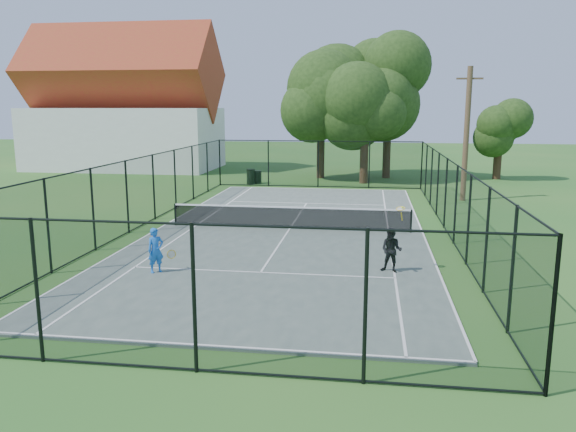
# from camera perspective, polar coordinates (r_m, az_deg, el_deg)

# --- Properties ---
(ground) EXTENTS (120.00, 120.00, 0.00)m
(ground) POSITION_cam_1_polar(r_m,az_deg,el_deg) (23.64, 0.17, -1.45)
(ground) COLOR #235C1F
(tennis_court) EXTENTS (11.00, 24.00, 0.06)m
(tennis_court) POSITION_cam_1_polar(r_m,az_deg,el_deg) (23.64, 0.17, -1.38)
(tennis_court) COLOR #4D5B54
(tennis_court) RESTS_ON ground
(tennis_net) EXTENTS (10.08, 0.08, 0.95)m
(tennis_net) POSITION_cam_1_polar(r_m,az_deg,el_deg) (23.53, 0.17, -0.07)
(tennis_net) COLOR black
(tennis_net) RESTS_ON tennis_court
(fence) EXTENTS (13.10, 26.10, 3.00)m
(fence) POSITION_cam_1_polar(r_m,az_deg,el_deg) (23.37, 0.17, 2.14)
(fence) COLOR black
(fence) RESTS_ON ground
(tree_near_left) EXTENTS (6.48, 6.48, 8.45)m
(tree_near_left) POSITION_cam_1_polar(r_m,az_deg,el_deg) (40.83, 3.39, 11.14)
(tree_near_left) COLOR #332114
(tree_near_left) RESTS_ON ground
(tree_near_mid) EXTENTS (5.47, 5.47, 7.16)m
(tree_near_mid) POSITION_cam_1_polar(r_m,az_deg,el_deg) (38.27, 7.84, 9.88)
(tree_near_mid) COLOR #332114
(tree_near_mid) RESTS_ON ground
(tree_near_right) EXTENTS (6.88, 6.88, 9.50)m
(tree_near_right) POSITION_cam_1_polar(r_m,az_deg,el_deg) (41.46, 10.19, 12.16)
(tree_near_right) COLOR #332114
(tree_near_right) RESTS_ON ground
(tree_far_right) EXTENTS (4.07, 4.07, 5.38)m
(tree_far_right) POSITION_cam_1_polar(r_m,az_deg,el_deg) (42.88, 20.69, 7.95)
(tree_far_right) COLOR #332114
(tree_far_right) RESTS_ON ground
(building) EXTENTS (15.30, 8.15, 11.87)m
(building) POSITION_cam_1_polar(r_m,az_deg,el_deg) (49.21, -16.31, 10.40)
(building) COLOR silver
(building) RESTS_ON ground
(trash_bin_left) EXTENTS (0.58, 0.58, 1.02)m
(trash_bin_left) POSITION_cam_1_polar(r_m,az_deg,el_deg) (37.82, -3.81, 4.04)
(trash_bin_left) COLOR black
(trash_bin_left) RESTS_ON ground
(trash_bin_right) EXTENTS (0.58, 0.58, 0.87)m
(trash_bin_right) POSITION_cam_1_polar(r_m,az_deg,el_deg) (38.12, -3.12, 3.99)
(trash_bin_right) COLOR black
(trash_bin_right) RESTS_ON ground
(utility_pole) EXTENTS (1.40, 0.30, 7.24)m
(utility_pole) POSITION_cam_1_polar(r_m,az_deg,el_deg) (32.31, 17.68, 7.99)
(utility_pole) COLOR #4C3823
(utility_pole) RESTS_ON ground
(player_blue) EXTENTS (0.89, 0.59, 1.40)m
(player_blue) POSITION_cam_1_polar(r_m,az_deg,el_deg) (17.82, -13.28, -3.41)
(player_blue) COLOR blue
(player_blue) RESTS_ON tennis_court
(player_black) EXTENTS (0.81, 0.85, 2.02)m
(player_black) POSITION_cam_1_polar(r_m,az_deg,el_deg) (17.66, 10.47, -3.42)
(player_black) COLOR black
(player_black) RESTS_ON tennis_court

